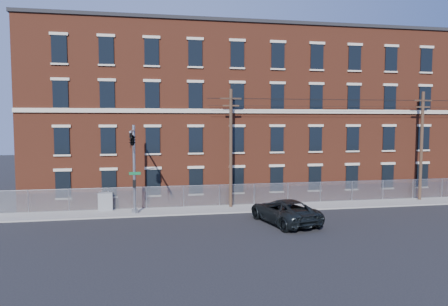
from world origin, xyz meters
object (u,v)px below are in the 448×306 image
utility_pole_near (231,146)px  pickup_truck (284,211)px  traffic_signal_mast (133,149)px  utility_cabinet (105,202)px

utility_pole_near → pickup_truck: bearing=-64.8°
utility_pole_near → pickup_truck: (2.78, -5.89, -4.46)m
pickup_truck → traffic_signal_mast: bearing=-25.8°
pickup_truck → utility_pole_near: bearing=-77.7°
utility_pole_near → utility_cabinet: utility_pole_near is taller
utility_cabinet → traffic_signal_mast: bearing=-62.2°
traffic_signal_mast → utility_pole_near: size_ratio=0.70×
traffic_signal_mast → utility_pole_near: bearing=23.1°
utility_cabinet → pickup_truck: bearing=-29.9°
traffic_signal_mast → utility_pole_near: (8.00, 3.42, -0.05)m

